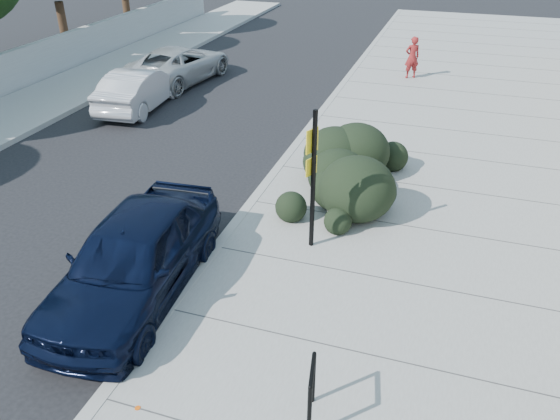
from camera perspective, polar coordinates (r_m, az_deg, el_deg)
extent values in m
plane|color=black|center=(9.72, -11.47, -10.73)|extent=(120.00, 120.00, 0.00)
cube|color=gray|center=(12.92, 22.70, -1.12)|extent=(11.20, 50.00, 0.15)
cube|color=#9E9E99|center=(13.45, -1.42, 2.68)|extent=(0.22, 50.00, 0.17)
cube|color=#9E9E99|center=(17.60, -26.95, 6.12)|extent=(0.22, 50.00, 0.17)
cylinder|color=#332114|center=(26.64, -21.63, 17.03)|extent=(0.36, 0.36, 2.40)
cylinder|color=#332114|center=(30.62, -15.72, 19.40)|extent=(0.36, 0.36, 2.40)
cylinder|color=black|center=(7.34, 3.09, -20.34)|extent=(0.06, 0.06, 0.89)
cylinder|color=black|center=(7.72, 3.50, -17.10)|extent=(0.06, 0.06, 0.89)
cylinder|color=black|center=(7.20, 3.41, -16.34)|extent=(0.16, 0.57, 0.06)
cube|color=black|center=(10.31, 3.49, 2.95)|extent=(0.09, 0.09, 2.84)
cube|color=yellow|center=(9.99, 3.38, 7.24)|extent=(0.15, 0.31, 0.46)
cube|color=yellow|center=(10.20, 3.30, 4.57)|extent=(0.14, 0.29, 0.35)
ellipsoid|color=black|center=(12.82, 7.20, 5.00)|extent=(2.69, 4.24, 1.48)
imported|color=black|center=(9.86, -14.98, -4.80)|extent=(2.18, 4.74, 1.57)
imported|color=silver|center=(19.28, -14.48, 12.18)|extent=(1.76, 4.18, 1.34)
imported|color=#ABAEB0|center=(22.01, -10.50, 14.77)|extent=(2.81, 5.08, 1.35)
imported|color=maroon|center=(22.16, 13.64, 15.24)|extent=(0.68, 0.60, 1.56)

